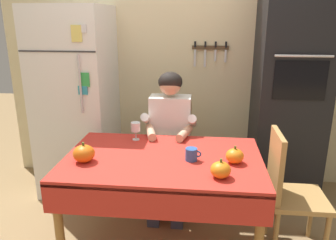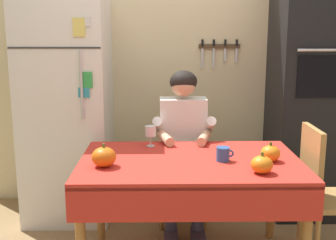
{
  "view_description": "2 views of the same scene",
  "coord_description": "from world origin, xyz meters",
  "px_view_note": "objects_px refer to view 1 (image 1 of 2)",
  "views": [
    {
      "loc": [
        0.27,
        -2.07,
        1.7
      ],
      "look_at": [
        0.02,
        0.25,
        0.97
      ],
      "focal_mm": 35.61,
      "sensor_mm": 36.0,
      "label": 1
    },
    {
      "loc": [
        -0.18,
        -2.55,
        1.55
      ],
      "look_at": [
        -0.14,
        0.29,
        0.96
      ],
      "focal_mm": 46.48,
      "sensor_mm": 36.0,
      "label": 2
    }
  ],
  "objects_px": {
    "chair_right_side": "(288,188)",
    "pumpkin_small": "(235,156)",
    "pumpkin_large": "(221,170)",
    "seated_person": "(170,131)",
    "pumpkin_medium": "(84,154)",
    "chair_behind_person": "(172,146)",
    "refrigerator": "(77,102)",
    "wine_glass": "(136,127)",
    "wall_oven": "(289,91)",
    "dining_table": "(163,169)",
    "coffee_mug": "(192,154)"
  },
  "relations": [
    {
      "from": "chair_right_side",
      "to": "pumpkin_small",
      "type": "xyz_separation_m",
      "value": [
        -0.4,
        -0.11,
        0.28
      ]
    },
    {
      "from": "chair_right_side",
      "to": "pumpkin_large",
      "type": "height_order",
      "value": "chair_right_side"
    },
    {
      "from": "seated_person",
      "to": "pumpkin_medium",
      "type": "height_order",
      "value": "seated_person"
    },
    {
      "from": "chair_behind_person",
      "to": "pumpkin_large",
      "type": "relative_size",
      "value": 7.32
    },
    {
      "from": "refrigerator",
      "to": "wine_glass",
      "type": "xyz_separation_m",
      "value": [
        0.69,
        -0.54,
        -0.05
      ]
    },
    {
      "from": "wall_oven",
      "to": "chair_right_side",
      "type": "relative_size",
      "value": 2.26
    },
    {
      "from": "chair_right_side",
      "to": "seated_person",
      "type": "bearing_deg",
      "value": 150.17
    },
    {
      "from": "refrigerator",
      "to": "pumpkin_large",
      "type": "xyz_separation_m",
      "value": [
        1.34,
        -1.14,
        -0.11
      ]
    },
    {
      "from": "refrigerator",
      "to": "pumpkin_medium",
      "type": "xyz_separation_m",
      "value": [
        0.42,
        -1.0,
        -0.1
      ]
    },
    {
      "from": "refrigerator",
      "to": "chair_right_side",
      "type": "bearing_deg",
      "value": -23.46
    },
    {
      "from": "wall_oven",
      "to": "chair_right_side",
      "type": "bearing_deg",
      "value": -100.04
    },
    {
      "from": "pumpkin_large",
      "to": "seated_person",
      "type": "bearing_deg",
      "value": 115.25
    },
    {
      "from": "dining_table",
      "to": "chair_behind_person",
      "type": "bearing_deg",
      "value": 90.93
    },
    {
      "from": "coffee_mug",
      "to": "pumpkin_small",
      "type": "xyz_separation_m",
      "value": [
        0.29,
        -0.01,
        0.01
      ]
    },
    {
      "from": "dining_table",
      "to": "pumpkin_medium",
      "type": "bearing_deg",
      "value": -167.5
    },
    {
      "from": "chair_right_side",
      "to": "pumpkin_large",
      "type": "relative_size",
      "value": 7.32
    },
    {
      "from": "wine_glass",
      "to": "pumpkin_medium",
      "type": "bearing_deg",
      "value": -120.6
    },
    {
      "from": "refrigerator",
      "to": "wall_oven",
      "type": "distance_m",
      "value": 2.01
    },
    {
      "from": "pumpkin_small",
      "to": "seated_person",
      "type": "bearing_deg",
      "value": 128.88
    },
    {
      "from": "seated_person",
      "to": "wine_glass",
      "type": "relative_size",
      "value": 8.44
    },
    {
      "from": "pumpkin_medium",
      "to": "wall_oven",
      "type": "bearing_deg",
      "value": 33.37
    },
    {
      "from": "chair_behind_person",
      "to": "dining_table",
      "type": "bearing_deg",
      "value": -89.07
    },
    {
      "from": "refrigerator",
      "to": "chair_behind_person",
      "type": "relative_size",
      "value": 1.94
    },
    {
      "from": "chair_right_side",
      "to": "coffee_mug",
      "type": "bearing_deg",
      "value": -172.13
    },
    {
      "from": "chair_behind_person",
      "to": "coffee_mug",
      "type": "distance_m",
      "value": 0.88
    },
    {
      "from": "seated_person",
      "to": "coffee_mug",
      "type": "relative_size",
      "value": 11.19
    },
    {
      "from": "dining_table",
      "to": "chair_right_side",
      "type": "xyz_separation_m",
      "value": [
        0.9,
        0.08,
        -0.14
      ]
    },
    {
      "from": "refrigerator",
      "to": "chair_right_side",
      "type": "relative_size",
      "value": 1.94
    },
    {
      "from": "dining_table",
      "to": "coffee_mug",
      "type": "bearing_deg",
      "value": -4.56
    },
    {
      "from": "wine_glass",
      "to": "pumpkin_large",
      "type": "distance_m",
      "value": 0.88
    },
    {
      "from": "pumpkin_small",
      "to": "pumpkin_medium",
      "type": "bearing_deg",
      "value": -175.1
    },
    {
      "from": "dining_table",
      "to": "coffee_mug",
      "type": "relative_size",
      "value": 12.58
    },
    {
      "from": "refrigerator",
      "to": "seated_person",
      "type": "bearing_deg",
      "value": -16.6
    },
    {
      "from": "pumpkin_small",
      "to": "wall_oven",
      "type": "bearing_deg",
      "value": 59.88
    },
    {
      "from": "chair_behind_person",
      "to": "chair_right_side",
      "type": "xyz_separation_m",
      "value": [
        0.91,
        -0.71,
        0.0
      ]
    },
    {
      "from": "wall_oven",
      "to": "pumpkin_large",
      "type": "distance_m",
      "value": 1.37
    },
    {
      "from": "wall_oven",
      "to": "seated_person",
      "type": "xyz_separation_m",
      "value": [
        -1.06,
        -0.32,
        -0.31
      ]
    },
    {
      "from": "wine_glass",
      "to": "pumpkin_large",
      "type": "xyz_separation_m",
      "value": [
        0.65,
        -0.59,
        -0.05
      ]
    },
    {
      "from": "chair_behind_person",
      "to": "chair_right_side",
      "type": "relative_size",
      "value": 1.0
    },
    {
      "from": "dining_table",
      "to": "coffee_mug",
      "type": "xyz_separation_m",
      "value": [
        0.2,
        -0.02,
        0.13
      ]
    },
    {
      "from": "refrigerator",
      "to": "seated_person",
      "type": "distance_m",
      "value": 0.99
    },
    {
      "from": "wall_oven",
      "to": "dining_table",
      "type": "height_order",
      "value": "wall_oven"
    },
    {
      "from": "refrigerator",
      "to": "coffee_mug",
      "type": "bearing_deg",
      "value": -37.93
    },
    {
      "from": "pumpkin_small",
      "to": "chair_right_side",
      "type": "bearing_deg",
      "value": 15.17
    },
    {
      "from": "chair_right_side",
      "to": "pumpkin_large",
      "type": "xyz_separation_m",
      "value": [
        -0.51,
        -0.34,
        0.28
      ]
    },
    {
      "from": "seated_person",
      "to": "pumpkin_small",
      "type": "xyz_separation_m",
      "value": [
        0.51,
        -0.63,
        0.05
      ]
    },
    {
      "from": "wall_oven",
      "to": "coffee_mug",
      "type": "xyz_separation_m",
      "value": [
        -0.85,
        -0.94,
        -0.27
      ]
    },
    {
      "from": "refrigerator",
      "to": "pumpkin_large",
      "type": "distance_m",
      "value": 1.76
    },
    {
      "from": "refrigerator",
      "to": "chair_behind_person",
      "type": "bearing_deg",
      "value": -5.52
    },
    {
      "from": "chair_right_side",
      "to": "wine_glass",
      "type": "distance_m",
      "value": 1.23
    }
  ]
}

